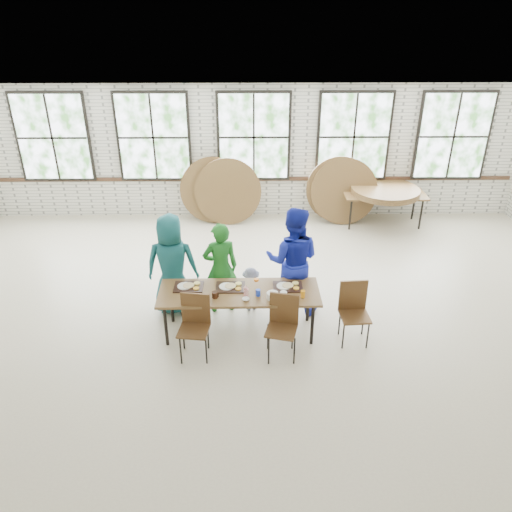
{
  "coord_description": "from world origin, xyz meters",
  "views": [
    {
      "loc": [
        -0.08,
        -6.46,
        4.68
      ],
      "look_at": [
        0.0,
        0.4,
        1.05
      ],
      "focal_mm": 35.0,
      "sensor_mm": 36.0,
      "label": 1
    }
  ],
  "objects_px": {
    "chair_near_left": "(195,320)",
    "chair_near_right": "(283,321)",
    "storage_table": "(385,196)",
    "dining_table": "(239,294)"
  },
  "relations": [
    {
      "from": "chair_near_right",
      "to": "dining_table",
      "type": "bearing_deg",
      "value": 155.89
    },
    {
      "from": "dining_table",
      "to": "chair_near_right",
      "type": "xyz_separation_m",
      "value": [
        0.63,
        -0.49,
        -0.13
      ]
    },
    {
      "from": "dining_table",
      "to": "chair_near_left",
      "type": "xyz_separation_m",
      "value": [
        -0.62,
        -0.47,
        -0.13
      ]
    },
    {
      "from": "chair_near_left",
      "to": "chair_near_right",
      "type": "bearing_deg",
      "value": 6.63
    },
    {
      "from": "chair_near_left",
      "to": "storage_table",
      "type": "relative_size",
      "value": 0.53
    },
    {
      "from": "chair_near_right",
      "to": "storage_table",
      "type": "xyz_separation_m",
      "value": [
        2.53,
        4.55,
        0.13
      ]
    },
    {
      "from": "dining_table",
      "to": "chair_near_left",
      "type": "distance_m",
      "value": 0.79
    },
    {
      "from": "dining_table",
      "to": "storage_table",
      "type": "xyz_separation_m",
      "value": [
        3.16,
        4.06,
        -0.0
      ]
    },
    {
      "from": "chair_near_left",
      "to": "chair_near_right",
      "type": "distance_m",
      "value": 1.25
    },
    {
      "from": "chair_near_left",
      "to": "chair_near_right",
      "type": "xyz_separation_m",
      "value": [
        1.25,
        -0.02,
        0.0
      ]
    }
  ]
}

